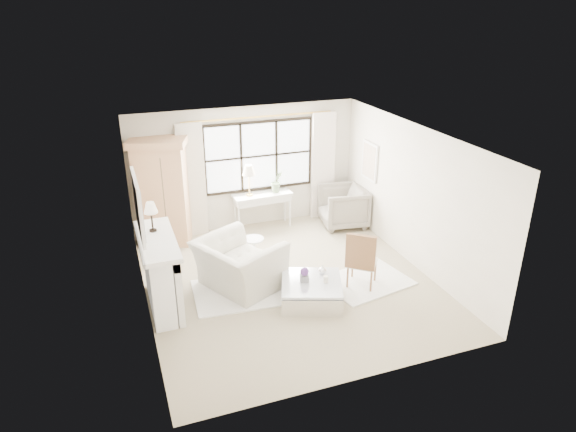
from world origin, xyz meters
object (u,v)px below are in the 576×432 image
at_px(armoire, 162,192).
at_px(console_table, 263,210).
at_px(club_armchair, 239,265).
at_px(coffee_table, 311,292).

xyz_separation_m(armoire, console_table, (2.15, 0.03, -0.74)).
bearing_deg(club_armchair, console_table, -53.45).
height_order(armoire, club_armchair, armoire).
height_order(armoire, coffee_table, armoire).
xyz_separation_m(armoire, club_armchair, (0.98, -2.31, -0.69)).
xyz_separation_m(club_armchair, coffee_table, (1.02, -0.87, -0.26)).
relative_size(console_table, club_armchair, 0.96).
bearing_deg(console_table, coffee_table, -95.52).
bearing_deg(console_table, armoire, 177.96).
bearing_deg(armoire, coffee_table, -39.96).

